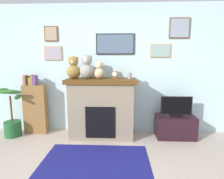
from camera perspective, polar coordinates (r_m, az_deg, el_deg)
back_wall at (r=3.87m, az=-2.00°, el=6.20°), size 5.20×0.15×2.60m
fireplace at (r=3.65m, az=-3.18°, el=-5.56°), size 1.33×0.63×1.15m
bookshelf at (r=4.11m, az=-22.60°, el=-5.07°), size 0.45×0.16×1.21m
potted_plant at (r=4.20m, az=-28.42°, el=-7.90°), size 0.51×0.43×0.96m
tv_stand at (r=3.88m, az=18.85°, el=-10.78°), size 0.73×0.40×0.43m
television at (r=3.76m, az=19.18°, el=-5.02°), size 0.59×0.14×0.38m
area_rug at (r=2.98m, az=-5.07°, el=-21.20°), size 1.61×1.07×0.01m
candle_jar at (r=3.51m, az=5.44°, el=4.20°), size 0.08×0.08×0.11m
mantel_clock at (r=3.50m, az=0.80°, el=4.50°), size 0.11×0.08×0.14m
teddy_bear_brown at (r=3.60m, az=-11.73°, el=6.30°), size 0.26×0.26×0.42m
teddy_bear_cream at (r=3.55m, az=-7.72°, el=6.56°), size 0.28×0.28×0.45m
teddy_bear_tan at (r=3.52m, az=-3.92°, el=5.70°), size 0.20×0.20×0.33m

